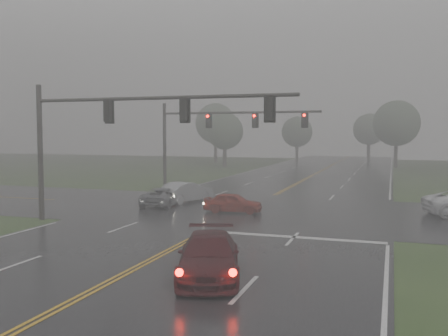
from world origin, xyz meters
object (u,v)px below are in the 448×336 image
(sedan_red, at_px, (233,213))
(signal_gantry_far, at_px, (210,129))
(sedan_silver, at_px, (186,202))
(car_grey, at_px, (163,206))
(signal_gantry_near, at_px, (112,124))
(sedan_maroon, at_px, (209,278))

(sedan_red, xyz_separation_m, signal_gantry_far, (-5.38, 10.48, 5.34))
(sedan_silver, distance_m, signal_gantry_far, 8.99)
(car_grey, height_order, signal_gantry_near, signal_gantry_near)
(sedan_silver, height_order, signal_gantry_far, signal_gantry_far)
(car_grey, distance_m, signal_gantry_far, 10.65)
(sedan_silver, xyz_separation_m, signal_gantry_far, (-0.76, 7.20, 5.34))
(signal_gantry_near, bearing_deg, sedan_silver, 87.71)
(sedan_red, xyz_separation_m, signal_gantry_near, (-5.00, -5.92, 5.45))
(sedan_silver, xyz_separation_m, signal_gantry_near, (-0.37, -9.20, 5.45))
(car_grey, bearing_deg, sedan_red, 160.02)
(sedan_maroon, bearing_deg, signal_gantry_far, 91.82)
(sedan_red, height_order, signal_gantry_near, signal_gantry_near)
(sedan_maroon, height_order, signal_gantry_near, signal_gantry_near)
(sedan_maroon, relative_size, car_grey, 1.14)
(signal_gantry_near, relative_size, signal_gantry_far, 1.08)
(car_grey, height_order, signal_gantry_far, signal_gantry_far)
(sedan_maroon, distance_m, sedan_silver, 18.78)
(signal_gantry_near, bearing_deg, car_grey, 93.82)
(signal_gantry_near, bearing_deg, sedan_maroon, -42.45)
(sedan_red, bearing_deg, sedan_maroon, -170.95)
(sedan_maroon, xyz_separation_m, car_grey, (-8.95, 14.93, 0.00))
(sedan_maroon, distance_m, signal_gantry_near, 12.71)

